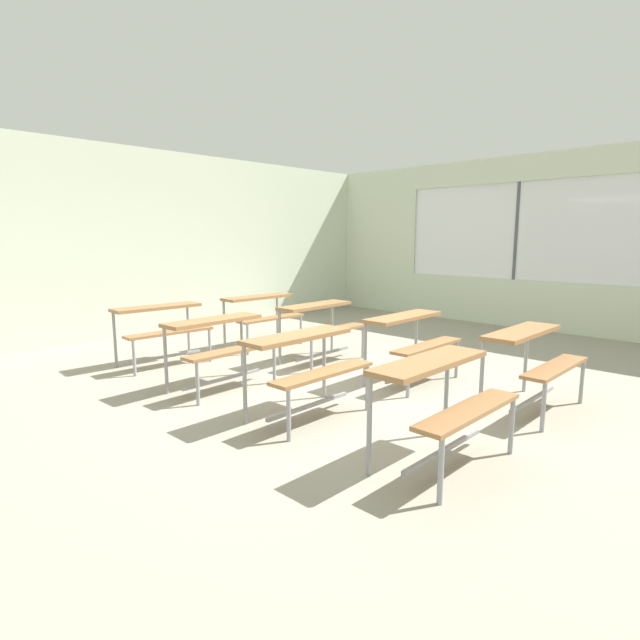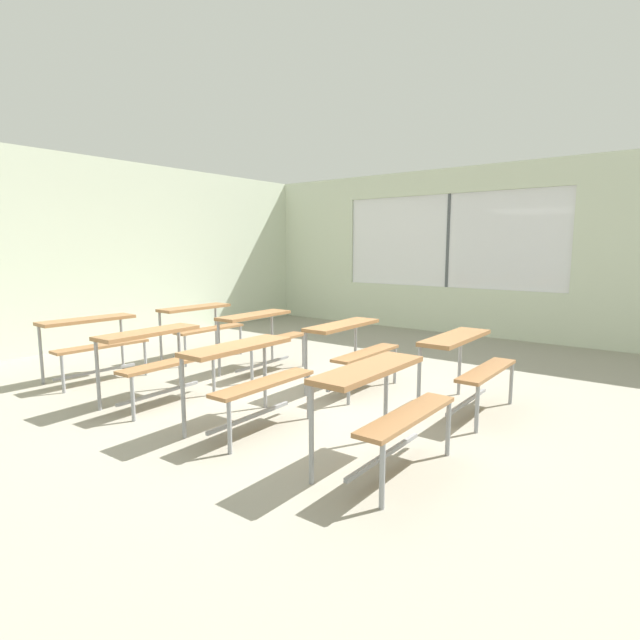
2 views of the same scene
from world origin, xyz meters
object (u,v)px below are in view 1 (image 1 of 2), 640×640
at_px(desk_bench_r2c0, 220,336).
at_px(desk_bench_r2c1, 321,318).
at_px(desk_bench_r3c1, 262,308).
at_px(desk_bench_r1c1, 411,332).
at_px(desk_bench_r3c0, 161,320).
at_px(desk_bench_r0c1, 533,350).
at_px(desk_bench_r0c0, 442,387).
at_px(desk_bench_r1c0, 306,355).

bearing_deg(desk_bench_r2c0, desk_bench_r2c1, -0.66).
height_order(desk_bench_r2c0, desk_bench_r3c1, same).
xyz_separation_m(desk_bench_r2c0, desk_bench_r3c1, (1.64, 1.32, 0.00)).
height_order(desk_bench_r2c1, desk_bench_r3c1, same).
distance_m(desk_bench_r1c1, desk_bench_r2c1, 1.37).
relative_size(desk_bench_r3c0, desk_bench_r3c1, 1.02).
distance_m(desk_bench_r0c1, desk_bench_r2c0, 3.11).
xyz_separation_m(desk_bench_r0c0, desk_bench_r1c1, (1.56, 1.33, 0.00)).
bearing_deg(desk_bench_r0c1, desk_bench_r3c0, 110.89).
distance_m(desk_bench_r1c1, desk_bench_r3c0, 3.11).
height_order(desk_bench_r2c1, desk_bench_r3c0, same).
bearing_deg(desk_bench_r1c0, desk_bench_r2c1, 39.68).
bearing_deg(desk_bench_r1c0, desk_bench_r2c0, 91.19).
bearing_deg(desk_bench_r1c0, desk_bench_r0c0, -90.60).
relative_size(desk_bench_r1c0, desk_bench_r1c1, 1.00).
xyz_separation_m(desk_bench_r0c0, desk_bench_r0c1, (1.60, 0.01, 0.00)).
bearing_deg(desk_bench_r2c0, desk_bench_r1c1, -41.76).
bearing_deg(desk_bench_r0c1, desk_bench_r2c1, 90.59).
xyz_separation_m(desk_bench_r1c0, desk_bench_r3c0, (0.01, 2.65, 0.00)).
height_order(desk_bench_r1c1, desk_bench_r2c0, same).
relative_size(desk_bench_r0c0, desk_bench_r3c0, 0.98).
distance_m(desk_bench_r0c0, desk_bench_r2c0, 2.64).
bearing_deg(desk_bench_r1c1, desk_bench_r0c0, -140.95).
height_order(desk_bench_r1c1, desk_bench_r3c1, same).
bearing_deg(desk_bench_r1c1, desk_bench_r0c1, -89.63).
distance_m(desk_bench_r2c0, desk_bench_r2c1, 1.60).
height_order(desk_bench_r2c0, desk_bench_r3c0, same).
bearing_deg(desk_bench_r2c0, desk_bench_r3c0, 84.55).
distance_m(desk_bench_r0c1, desk_bench_r1c0, 2.11).
height_order(desk_bench_r0c0, desk_bench_r3c0, same).
bearing_deg(desk_bench_r1c1, desk_bench_r2c0, 139.68).
bearing_deg(desk_bench_r0c0, desk_bench_r2c1, 60.06).
relative_size(desk_bench_r0c1, desk_bench_r1c0, 1.00).
bearing_deg(desk_bench_r2c1, desk_bench_r2c0, 179.95).
bearing_deg(desk_bench_r3c1, desk_bench_r2c0, -140.82).
xyz_separation_m(desk_bench_r1c1, desk_bench_r3c0, (-1.56, 2.69, 0.00)).
relative_size(desk_bench_r1c1, desk_bench_r2c0, 0.99).
xyz_separation_m(desk_bench_r3c0, desk_bench_r3c1, (1.57, -0.06, 0.00)).
bearing_deg(desk_bench_r0c0, desk_bench_r3c1, 67.97).
relative_size(desk_bench_r0c0, desk_bench_r1c0, 0.99).
distance_m(desk_bench_r0c1, desk_bench_r2c1, 2.69).
relative_size(desk_bench_r2c0, desk_bench_r2c1, 1.01).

